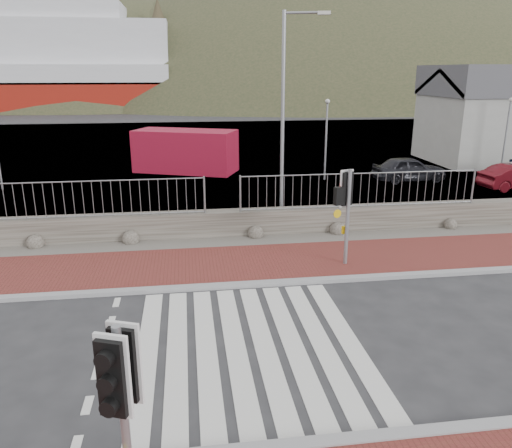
{
  "coord_description": "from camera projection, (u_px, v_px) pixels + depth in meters",
  "views": [
    {
      "loc": [
        -1.15,
        -9.07,
        5.48
      ],
      "look_at": [
        0.55,
        3.0,
        1.73
      ],
      "focal_mm": 35.0,
      "sensor_mm": 36.0,
      "label": 1
    }
  ],
  "objects": [
    {
      "name": "traffic_signal_far",
      "position": [
        348.0,
        198.0,
        14.01
      ],
      "size": [
        0.7,
        0.4,
        2.86
      ],
      "rotation": [
        0.0,
        0.0,
        3.45
      ],
      "color": "gray",
      "rests_on": "ground"
    },
    {
      "name": "streetlight",
      "position": [
        286.0,
        111.0,
        17.07
      ],
      "size": [
        1.53,
        0.58,
        7.36
      ],
      "rotation": [
        0.0,
        0.0,
        -0.28
      ],
      "color": "gray",
      "rests_on": "ground"
    },
    {
      "name": "stone_wall",
      "position": [
        223.0,
        224.0,
        17.12
      ],
      "size": [
        40.0,
        0.6,
        0.9
      ],
      "primitive_type": "cube",
      "color": "#46413A",
      "rests_on": "ground"
    },
    {
      "name": "traffic_signal_near",
      "position": [
        121.0,
        387.0,
        5.74
      ],
      "size": [
        0.46,
        0.37,
        2.78
      ],
      "rotation": [
        0.0,
        0.0,
        -0.37
      ],
      "color": "gray",
      "rests_on": "ground"
    },
    {
      "name": "kerb_far",
      "position": [
        235.0,
        285.0,
        13.17
      ],
      "size": [
        40.0,
        0.25,
        0.12
      ],
      "primitive_type": "cube",
      "color": "gray",
      "rests_on": "ground"
    },
    {
      "name": "shipping_container",
      "position": [
        186.0,
        151.0,
        27.98
      ],
      "size": [
        6.02,
        4.25,
        2.32
      ],
      "primitive_type": "cube",
      "rotation": [
        0.0,
        0.0,
        -0.39
      ],
      "color": "maroon",
      "rests_on": "ground"
    },
    {
      "name": "zebra_crossing",
      "position": [
        250.0,
        346.0,
        10.35
      ],
      "size": [
        4.62,
        5.6,
        0.01
      ],
      "color": "silver",
      "rests_on": "ground"
    },
    {
      "name": "sidewalk_far",
      "position": [
        230.0,
        265.0,
        14.6
      ],
      "size": [
        40.0,
        3.0,
        0.08
      ],
      "primitive_type": "cube",
      "color": "maroon",
      "rests_on": "ground"
    },
    {
      "name": "quay",
      "position": [
        202.0,
        148.0,
        36.75
      ],
      "size": [
        120.0,
        40.0,
        0.5
      ],
      "primitive_type": "cube",
      "color": "#4C4C4F",
      "rests_on": "ground"
    },
    {
      "name": "ground",
      "position": [
        250.0,
        347.0,
        10.35
      ],
      "size": [
        220.0,
        220.0,
        0.0
      ],
      "primitive_type": "plane",
      "color": "#28282B",
      "rests_on": "ground"
    },
    {
      "name": "gravel_strip",
      "position": [
        225.0,
        243.0,
        16.49
      ],
      "size": [
        40.0,
        1.5,
        0.06
      ],
      "primitive_type": "cube",
      "color": "#59544C",
      "rests_on": "ground"
    },
    {
      "name": "kerb_near",
      "position": [
        275.0,
        448.0,
        7.5
      ],
      "size": [
        40.0,
        0.25,
        0.12
      ],
      "primitive_type": "cube",
      "color": "gray",
      "rests_on": "ground"
    },
    {
      "name": "railing",
      "position": [
        222.0,
        186.0,
        16.58
      ],
      "size": [
        18.07,
        0.07,
        1.22
      ],
      "color": "gray",
      "rests_on": "stone_wall"
    },
    {
      "name": "hills_backdrop",
      "position": [
        228.0,
        217.0,
        101.22
      ],
      "size": [
        254.0,
        90.0,
        100.0
      ],
      "color": "#2D351F",
      "rests_on": "ground"
    },
    {
      "name": "car_a",
      "position": [
        409.0,
        169.0,
        25.64
      ],
      "size": [
        3.79,
        1.63,
        1.27
      ],
      "primitive_type": "imported",
      "rotation": [
        0.0,
        0.0,
        1.61
      ],
      "color": "black",
      "rests_on": "ground"
    },
    {
      "name": "water",
      "position": [
        193.0,
        111.0,
        69.87
      ],
      "size": [
        220.0,
        50.0,
        0.05
      ],
      "primitive_type": "cube",
      "color": "#3F4C54",
      "rests_on": "ground"
    },
    {
      "name": "ferry",
      "position": [
        13.0,
        71.0,
        69.73
      ],
      "size": [
        50.0,
        16.0,
        20.0
      ],
      "color": "maroon",
      "rests_on": "ground"
    }
  ]
}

